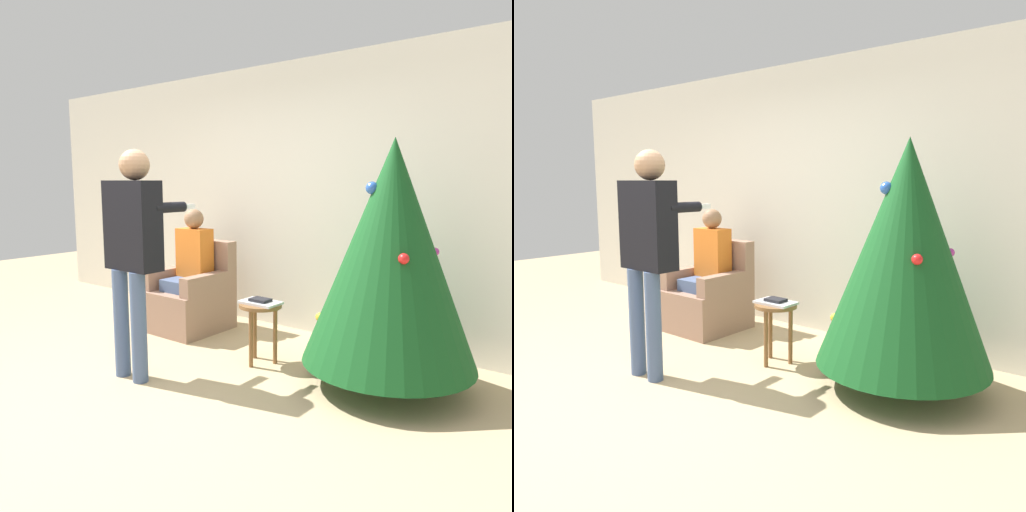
% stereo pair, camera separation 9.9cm
% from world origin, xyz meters
% --- Properties ---
extents(ground_plane, '(14.00, 14.00, 0.00)m').
position_xyz_m(ground_plane, '(0.00, 0.00, 0.00)').
color(ground_plane, tan).
extents(wall_back, '(8.00, 0.06, 2.70)m').
position_xyz_m(wall_back, '(0.00, 2.23, 1.35)').
color(wall_back, beige).
rests_on(wall_back, ground_plane).
extents(christmas_tree, '(1.26, 1.26, 1.84)m').
position_xyz_m(christmas_tree, '(1.36, 1.37, 1.01)').
color(christmas_tree, brown).
rests_on(christmas_tree, ground_plane).
extents(armchair, '(0.68, 0.74, 0.91)m').
position_xyz_m(armchair, '(-0.86, 1.54, 0.32)').
color(armchair, '#93705B').
rests_on(armchair, ground_plane).
extents(person_seated, '(0.36, 0.46, 1.24)m').
position_xyz_m(person_seated, '(-0.86, 1.52, 0.68)').
color(person_seated, '#475B84').
rests_on(person_seated, ground_plane).
extents(person_standing, '(0.48, 0.57, 1.76)m').
position_xyz_m(person_standing, '(-0.27, 0.36, 1.07)').
color(person_standing, '#475B84').
rests_on(person_standing, ground_plane).
extents(side_stool, '(0.36, 0.36, 0.51)m').
position_xyz_m(side_stool, '(0.31, 1.19, 0.42)').
color(side_stool, brown).
rests_on(side_stool, ground_plane).
extents(laptop, '(0.33, 0.21, 0.02)m').
position_xyz_m(laptop, '(0.31, 1.19, 0.52)').
color(laptop, silver).
rests_on(laptop, side_stool).
extents(book, '(0.16, 0.12, 0.02)m').
position_xyz_m(book, '(0.31, 1.19, 0.55)').
color(book, black).
rests_on(book, laptop).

